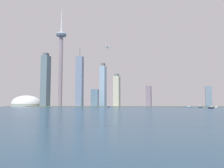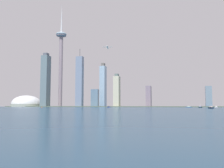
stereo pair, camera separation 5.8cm
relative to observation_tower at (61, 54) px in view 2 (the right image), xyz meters
name	(u,v)px [view 2 (the right image)]	position (x,y,z in m)	size (l,w,h in m)	color
ground_plane	(55,109)	(234.12, -466.57, -180.90)	(6000.00, 6000.00, 0.00)	navy
waterfront_pier	(125,107)	(234.12, -36.69, -179.75)	(804.06, 59.05, 2.30)	#4F5F4D
observation_tower	(61,54)	(0.00, 0.00, 0.00)	(36.63, 36.63, 362.30)	gray
stadium_dome	(26,104)	(-117.15, -20.74, -171.61)	(105.26, 105.26, 58.17)	#99A194
skyscraper_0	(149,96)	(303.15, -15.32, -149.08)	(15.16, 23.23, 63.64)	slate
skyscraper_1	(103,86)	(139.51, 44.26, -108.81)	(18.20, 26.48, 150.89)	#8BABC7
skyscraper_2	(117,91)	(211.92, -47.88, -133.43)	(17.13, 23.26, 99.60)	#BBBA9F
skyscraper_3	(80,82)	(91.03, -48.25, -101.40)	(21.47, 16.40, 183.82)	slate
skyscraper_4	(46,81)	(-32.25, -42.93, -94.66)	(22.76, 27.23, 178.10)	slate
skyscraper_5	(95,98)	(132.44, -20.27, -152.83)	(23.29, 12.27, 56.14)	slate
skyscraper_7	(209,96)	(479.82, 43.06, -148.81)	(18.63, 16.44, 64.18)	slate
boat_0	(216,107)	(475.59, -143.82, -179.68)	(7.22, 9.59, 3.37)	white
boat_1	(211,108)	(438.56, -361.34, -179.42)	(7.65, 10.33, 3.98)	#101E36
boat_2	(189,107)	(413.63, -156.77, -179.72)	(14.60, 11.08, 3.26)	#22538D
boat_3	(200,107)	(432.77, -241.28, -179.41)	(8.29, 14.96, 9.23)	#13282E
boat_5	(109,107)	(239.34, -230.25, -179.60)	(7.38, 5.27, 9.06)	navy
channel_buoy_0	(42,107)	(103.71, -285.23, -179.93)	(1.99, 1.99, 1.94)	#E54C19
channel_buoy_1	(108,107)	(237.05, -225.93, -180.09)	(1.61, 1.61, 1.63)	green
airplane	(107,47)	(175.90, -26.02, 8.24)	(30.26, 34.23, 8.29)	white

